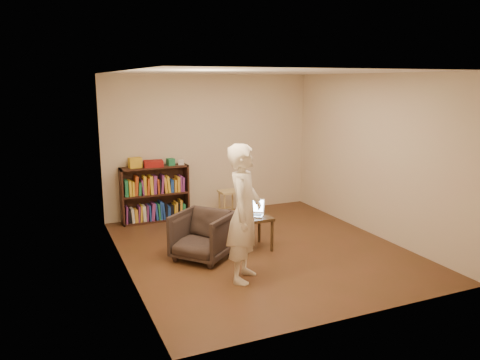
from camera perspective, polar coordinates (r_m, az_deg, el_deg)
name	(u,v)px	position (r m, az deg, el deg)	size (l,w,h in m)	color
floor	(262,249)	(7.12, 2.67, -8.42)	(4.50, 4.50, 0.00)	#482F17
ceiling	(264,72)	(6.67, 2.90, 12.99)	(4.50, 4.50, 0.00)	silver
wall_back	(210,145)	(8.83, -3.69, 4.28)	(4.00, 4.00, 0.00)	beige
wall_left	(123,175)	(6.17, -14.13, 0.58)	(4.50, 4.50, 0.00)	beige
wall_right	(374,156)	(7.85, 16.01, 2.88)	(4.50, 4.50, 0.00)	beige
bookshelf	(155,197)	(8.53, -10.33, -2.05)	(1.20, 0.30, 1.00)	black
box_yellow	(135,163)	(8.33, -12.67, 2.08)	(0.21, 0.16, 0.18)	gold
red_cloth	(153,164)	(8.36, -10.51, 1.98)	(0.33, 0.24, 0.11)	maroon
box_green	(171,162)	(8.45, -8.46, 2.20)	(0.12, 0.12, 0.12)	#1E7144
box_white	(181,162)	(8.51, -7.19, 2.17)	(0.11, 0.11, 0.08)	beige
stool	(229,196)	(8.67, -1.40, -1.93)	(0.34, 0.34, 0.49)	tan
armchair	(202,236)	(6.67, -4.61, -6.78)	(0.73, 0.75, 0.68)	#312420
side_table	(253,222)	(7.01, 1.55, -5.09)	(0.50, 0.50, 0.51)	black
laptop	(253,211)	(7.04, 1.65, -3.81)	(0.42, 0.42, 0.22)	#B6B7BB
person	(244,213)	(5.82, 0.52, -4.08)	(0.64, 0.42, 1.74)	beige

